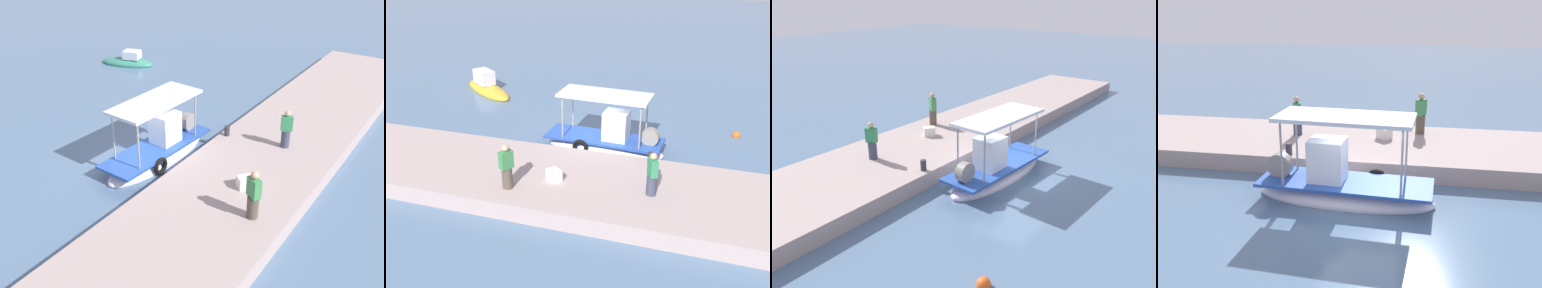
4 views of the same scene
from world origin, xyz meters
The scene contains 8 objects.
ground_plane centered at (0.00, 0.00, 0.00)m, with size 120.00×120.00×0.00m, color slate.
dock_quay centered at (0.00, -4.45, 0.33)m, with size 36.00×5.08×0.66m, color #A6938E.
main_fishing_boat centered at (0.67, -0.28, 0.47)m, with size 5.73×2.04×3.08m.
fisherman_near_bollard centered at (-1.64, -5.88, 1.45)m, with size 0.53×0.56×1.74m.
fisherman_by_crate centered at (3.47, -4.78, 1.41)m, with size 0.49×0.53×1.64m.
mooring_bollard centered at (3.03, -2.24, 0.88)m, with size 0.24×0.24×0.44m, color #2D2D33.
cargo_crate centered at (-0.20, -4.85, 0.88)m, with size 0.54×0.44×0.43m, color silver.
marker_buoy centered at (6.51, 3.16, 0.08)m, with size 0.40×0.40×0.40m.
Camera 3 is at (13.77, 8.09, 7.46)m, focal length 37.79 mm.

